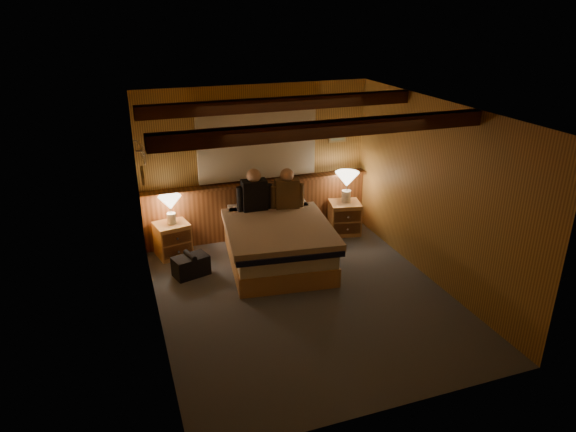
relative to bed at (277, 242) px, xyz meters
name	(u,v)px	position (x,y,z in m)	size (l,w,h in m)	color
floor	(304,297)	(0.02, -1.02, -0.33)	(4.20, 4.20, 0.00)	#545B64
ceiling	(307,109)	(0.02, -1.02, 2.07)	(4.20, 4.20, 0.00)	#B48F43
wall_back	(257,163)	(0.02, 1.08, 0.87)	(3.60, 3.60, 0.00)	gold
wall_left	(151,231)	(-1.78, -1.02, 0.87)	(4.20, 4.20, 0.00)	gold
wall_right	(434,193)	(1.82, -1.02, 0.87)	(4.20, 4.20, 0.00)	gold
wall_front	(396,298)	(0.02, -3.12, 0.87)	(3.60, 3.60, 0.00)	gold
wainscot	(259,207)	(0.02, 1.02, 0.16)	(3.60, 0.23, 0.94)	brown
curtain_window	(257,144)	(0.02, 1.01, 1.20)	(2.18, 0.09, 1.11)	#412210
ceiling_beams	(302,115)	(0.02, -0.87, 1.98)	(3.60, 1.65, 0.16)	#412210
coat_rail	(142,152)	(-1.70, 0.56, 1.34)	(0.05, 0.55, 0.24)	white
framed_print	(338,134)	(1.37, 1.06, 1.22)	(0.30, 0.04, 0.25)	tan
bed	(277,242)	(0.00, 0.00, 0.00)	(1.63, 1.99, 0.63)	tan
nightstand_left	(173,239)	(-1.39, 0.75, -0.07)	(0.54, 0.51, 0.51)	tan
nightstand_right	(344,218)	(1.36, 0.65, -0.06)	(0.56, 0.52, 0.53)	tan
lamp_left	(170,204)	(-1.38, 0.74, 0.49)	(0.33, 0.33, 0.42)	white
lamp_right	(347,181)	(1.39, 0.68, 0.55)	(0.38, 0.38, 0.50)	white
person_left	(254,193)	(-0.16, 0.61, 0.56)	(0.54, 0.23, 0.66)	black
person_right	(287,191)	(0.33, 0.54, 0.55)	(0.52, 0.26, 0.63)	#523B21
duffel_bag	(191,265)	(-1.24, 0.05, -0.18)	(0.53, 0.40, 0.34)	black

